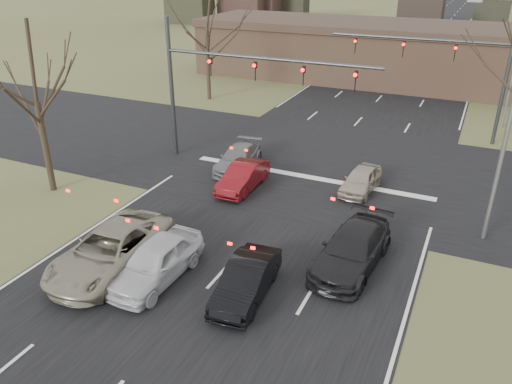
% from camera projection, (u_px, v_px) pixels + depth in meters
% --- Properties ---
extents(ground, '(360.00, 360.00, 0.00)m').
position_uv_depth(ground, '(179.00, 320.00, 16.64)').
color(ground, '#4E522C').
rests_on(ground, ground).
extents(road_main, '(14.00, 300.00, 0.02)m').
position_uv_depth(road_main, '(426.00, 46.00, 65.79)').
color(road_main, black).
rests_on(road_main, ground).
extents(road_cross, '(200.00, 14.00, 0.02)m').
position_uv_depth(road_cross, '(319.00, 164.00, 28.92)').
color(road_cross, black).
rests_on(road_cross, ground).
extents(building, '(42.40, 10.40, 5.30)m').
position_uv_depth(building, '(420.00, 55.00, 45.87)').
color(building, brown).
rests_on(building, ground).
extents(mast_arm_near, '(12.12, 0.24, 8.00)m').
position_uv_depth(mast_arm_near, '(221.00, 76.00, 27.07)').
color(mast_arm_near, '#383A3D').
rests_on(mast_arm_near, ground).
extents(mast_arm_far, '(11.12, 0.24, 8.00)m').
position_uv_depth(mast_arm_far, '(459.00, 61.00, 30.98)').
color(mast_arm_far, '#383A3D').
rests_on(mast_arm_far, ground).
extents(streetlight_right_near, '(2.34, 0.25, 10.00)m').
position_uv_depth(streetlight_right_near, '(507.00, 112.00, 19.09)').
color(streetlight_right_near, gray).
rests_on(streetlight_right_near, ground).
extents(tree_left_near, '(5.10, 5.10, 8.50)m').
position_uv_depth(tree_left_near, '(29.00, 61.00, 23.06)').
color(tree_left_near, black).
rests_on(tree_left_near, ground).
extents(tree_left_far, '(5.70, 5.70, 9.50)m').
position_uv_depth(tree_left_far, '(206.00, 6.00, 38.85)').
color(tree_left_far, black).
rests_on(tree_left_far, ground).
extents(car_silver_suv, '(2.92, 5.94, 1.62)m').
position_uv_depth(car_silver_suv, '(111.00, 250.00, 19.10)').
color(car_silver_suv, gray).
rests_on(car_silver_suv, ground).
extents(car_white_sedan, '(1.91, 4.55, 1.54)m').
position_uv_depth(car_white_sedan, '(156.00, 261.00, 18.46)').
color(car_white_sedan, silver).
rests_on(car_white_sedan, ground).
extents(car_black_hatch, '(1.79, 4.17, 1.34)m').
position_uv_depth(car_black_hatch, '(246.00, 280.00, 17.56)').
color(car_black_hatch, black).
rests_on(car_black_hatch, ground).
extents(car_charcoal_sedan, '(2.49, 5.27, 1.48)m').
position_uv_depth(car_charcoal_sedan, '(352.00, 249.00, 19.25)').
color(car_charcoal_sedan, black).
rests_on(car_charcoal_sedan, ground).
extents(car_grey_ahead, '(2.25, 4.55, 1.27)m').
position_uv_depth(car_grey_ahead, '(238.00, 158.00, 28.12)').
color(car_grey_ahead, slate).
rests_on(car_grey_ahead, ground).
extents(car_red_ahead, '(1.46, 4.04, 1.33)m').
position_uv_depth(car_red_ahead, '(243.00, 177.00, 25.73)').
color(car_red_ahead, maroon).
rests_on(car_red_ahead, ground).
extents(car_silver_ahead, '(1.74, 3.71, 1.23)m').
position_uv_depth(car_silver_ahead, '(361.00, 180.00, 25.48)').
color(car_silver_ahead, '#B3A591').
rests_on(car_silver_ahead, ground).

